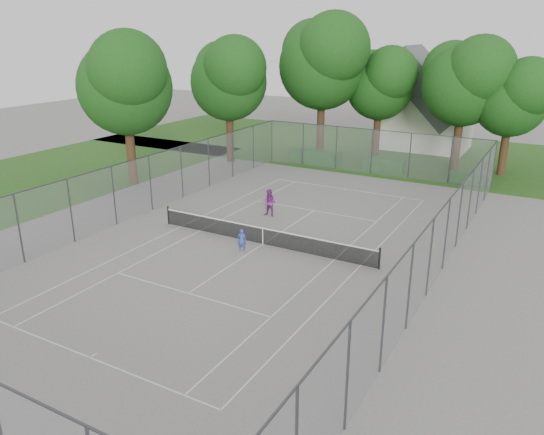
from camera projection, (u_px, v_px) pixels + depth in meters
The scene contains 18 objects.
ground at pixel (263, 244), 28.12m from camera, with size 120.00×120.00×0.00m, color slate.
grass_far at pixel (403, 152), 49.50m from camera, with size 60.00×20.00×0.00m, color #204714.
grass_left at pixel (0, 188), 38.28m from camera, with size 16.00×40.00×0.00m, color #204714.
court_markings at pixel (263, 244), 28.12m from camera, with size 11.03×23.83×0.01m.
tennis_net at pixel (263, 235), 27.95m from camera, with size 12.87×0.10×1.10m.
perimeter_fence at pixel (263, 212), 27.52m from camera, with size 18.08×34.08×3.52m.
tree_far_left at pixel (323, 58), 45.16m from camera, with size 8.60×7.85×12.36m.
tree_far_midleft at pixel (381, 81), 45.99m from camera, with size 6.70×6.12×9.63m.
tree_far_midright at pixel (466, 78), 40.93m from camera, with size 7.33×6.70×10.54m.
tree_far_right at pixel (513, 95), 39.64m from camera, with size 6.28×5.74×9.03m.
tree_side_back at pixel (229, 76), 43.67m from camera, with size 7.30×6.67×10.50m.
tree_side_front at pixel (125, 80), 36.74m from camera, with size 7.59×6.93×10.91m.
hedge_left at pixel (315, 157), 45.35m from camera, with size 4.36×1.31×1.09m, color #164717.
hedge_mid at pixel (384, 165), 42.62m from camera, with size 3.28×0.94×1.03m, color #164717.
hedge_right at pixel (470, 178), 39.20m from camera, with size 2.71×0.99×0.81m, color #164717.
house at pixel (428, 108), 49.99m from camera, with size 7.63×5.91×9.50m.
girl_player at pixel (242, 240), 27.06m from camera, with size 0.44×0.29×1.20m, color #2D46A9.
woman_player at pixel (270, 203), 32.15m from camera, with size 0.82×0.64×1.68m, color #7B297D.
Camera 1 is at (13.18, -22.47, 10.69)m, focal length 35.00 mm.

